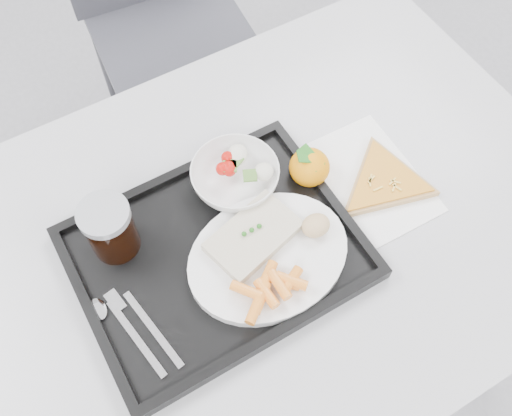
% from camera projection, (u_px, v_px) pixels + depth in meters
% --- Properties ---
extents(table, '(1.20, 0.80, 0.75)m').
position_uv_depth(table, '(249.00, 252.00, 1.02)').
color(table, silver).
rests_on(table, ground).
extents(chair, '(0.46, 0.46, 0.93)m').
position_uv_depth(chair, '(159.00, 1.00, 1.56)').
color(chair, '#35353C').
rests_on(chair, ground).
extents(tray, '(0.45, 0.35, 0.03)m').
position_uv_depth(tray, '(216.00, 254.00, 0.94)').
color(tray, black).
rests_on(tray, table).
extents(dinner_plate, '(0.27, 0.27, 0.02)m').
position_uv_depth(dinner_plate, '(268.00, 257.00, 0.92)').
color(dinner_plate, white).
rests_on(dinner_plate, tray).
extents(fish_fillet, '(0.16, 0.12, 0.03)m').
position_uv_depth(fish_fillet, '(253.00, 236.00, 0.92)').
color(fish_fillet, beige).
rests_on(fish_fillet, dinner_plate).
extents(bread_roll, '(0.06, 0.06, 0.03)m').
position_uv_depth(bread_roll, '(316.00, 225.00, 0.92)').
color(bread_roll, tan).
rests_on(bread_roll, dinner_plate).
extents(salad_bowl, '(0.15, 0.15, 0.05)m').
position_uv_depth(salad_bowl, '(235.00, 177.00, 0.98)').
color(salad_bowl, white).
rests_on(salad_bowl, tray).
extents(cola_glass, '(0.08, 0.08, 0.11)m').
position_uv_depth(cola_glass, '(110.00, 228.00, 0.89)').
color(cola_glass, black).
rests_on(cola_glass, tray).
extents(cutlery, '(0.09, 0.17, 0.01)m').
position_uv_depth(cutlery, '(127.00, 322.00, 0.87)').
color(cutlery, silver).
rests_on(cutlery, tray).
extents(napkin, '(0.26, 0.25, 0.00)m').
position_uv_depth(napkin, '(350.00, 189.00, 1.01)').
color(napkin, white).
rests_on(napkin, table).
extents(tangerine, '(0.08, 0.08, 0.07)m').
position_uv_depth(tangerine, '(309.00, 167.00, 0.99)').
color(tangerine, orange).
rests_on(tangerine, napkin).
extents(pizza_slice, '(0.25, 0.25, 0.02)m').
position_uv_depth(pizza_slice, '(384.00, 182.00, 1.01)').
color(pizza_slice, tan).
rests_on(pizza_slice, napkin).
extents(carrot_pile, '(0.12, 0.08, 0.03)m').
position_uv_depth(carrot_pile, '(271.00, 288.00, 0.87)').
color(carrot_pile, orange).
rests_on(carrot_pile, dinner_plate).
extents(salad_contents, '(0.09, 0.09, 0.03)m').
position_uv_depth(salad_contents, '(239.00, 163.00, 0.98)').
color(salad_contents, red).
rests_on(salad_contents, salad_bowl).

